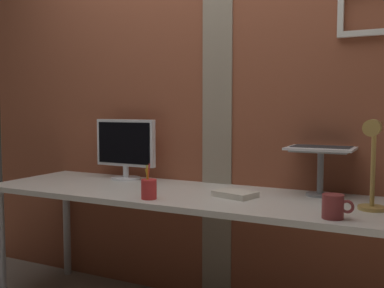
# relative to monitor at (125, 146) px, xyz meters

# --- Properties ---
(brick_wall_back) EXTENTS (3.48, 0.16, 2.65)m
(brick_wall_back) POSITION_rel_monitor_xyz_m (0.49, 0.18, 0.39)
(brick_wall_back) COLOR brown
(brick_wall_back) RESTS_ON ground_plane
(desk) EXTENTS (2.27, 0.68, 0.72)m
(desk) POSITION_rel_monitor_xyz_m (0.53, -0.22, -0.27)
(desk) COLOR silver
(desk) RESTS_ON ground_plane
(monitor) EXTENTS (0.42, 0.18, 0.38)m
(monitor) POSITION_rel_monitor_xyz_m (0.00, 0.00, 0.00)
(monitor) COLOR white
(monitor) RESTS_ON desk
(laptop_stand) EXTENTS (0.28, 0.22, 0.24)m
(laptop_stand) POSITION_rel_monitor_xyz_m (1.20, 0.00, -0.05)
(laptop_stand) COLOR gray
(laptop_stand) RESTS_ON desk
(laptop) EXTENTS (0.33, 0.31, 0.22)m
(laptop) POSITION_rel_monitor_xyz_m (1.20, 0.07, 0.08)
(laptop) COLOR white
(laptop) RESTS_ON laptop_stand
(desk_lamp) EXTENTS (0.12, 0.20, 0.40)m
(desk_lamp) POSITION_rel_monitor_xyz_m (1.47, -0.27, 0.04)
(desk_lamp) COLOR tan
(desk_lamp) RESTS_ON desk
(pen_cup) EXTENTS (0.08, 0.08, 0.17)m
(pen_cup) POSITION_rel_monitor_xyz_m (0.46, -0.46, -0.16)
(pen_cup) COLOR red
(pen_cup) RESTS_ON desk
(coffee_mug) EXTENTS (0.13, 0.09, 0.10)m
(coffee_mug) POSITION_rel_monitor_xyz_m (1.34, -0.46, -0.16)
(coffee_mug) COLOR maroon
(coffee_mug) RESTS_ON desk
(paper_clutter_stack) EXTENTS (0.23, 0.19, 0.03)m
(paper_clutter_stack) POSITION_rel_monitor_xyz_m (0.82, -0.22, -0.20)
(paper_clutter_stack) COLOR silver
(paper_clutter_stack) RESTS_ON desk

